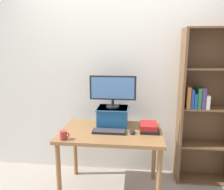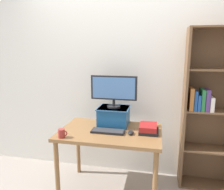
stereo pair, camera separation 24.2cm
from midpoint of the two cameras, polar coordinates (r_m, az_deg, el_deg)
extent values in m
cube|color=silver|center=(2.85, -1.47, 4.88)|extent=(7.00, 0.08, 2.60)
cube|color=olive|center=(2.47, -3.11, -9.71)|extent=(1.12, 0.73, 0.04)
cylinder|color=olive|center=(2.50, -16.64, -19.61)|extent=(0.05, 0.05, 0.72)
cylinder|color=olive|center=(2.34, 9.06, -21.62)|extent=(0.05, 0.05, 0.72)
cylinder|color=olive|center=(3.01, -11.95, -13.66)|extent=(0.05, 0.05, 0.72)
cylinder|color=olive|center=(2.88, 8.48, -14.77)|extent=(0.05, 0.05, 0.72)
cube|color=brown|center=(2.75, 15.05, -3.35)|extent=(0.03, 0.28, 1.89)
cube|color=brown|center=(2.94, 20.82, -2.74)|extent=(0.67, 0.01, 1.89)
cube|color=brown|center=(3.18, 20.15, -19.88)|extent=(0.61, 0.27, 0.02)
cube|color=brown|center=(2.97, 20.80, -12.07)|extent=(0.61, 0.27, 0.02)
cube|color=brown|center=(2.82, 21.50, -3.22)|extent=(0.61, 0.27, 0.02)
cube|color=brown|center=(2.74, 22.25, 6.37)|extent=(0.61, 0.27, 0.02)
cube|color=brown|center=(2.74, 23.01, 15.80)|extent=(0.61, 0.27, 0.02)
cube|color=#AD662D|center=(2.70, 16.67, -0.53)|extent=(0.04, 0.20, 0.25)
cube|color=navy|center=(2.71, 17.55, -0.81)|extent=(0.03, 0.20, 0.23)
cube|color=navy|center=(2.72, 18.30, -1.32)|extent=(0.03, 0.20, 0.18)
cube|color=#236B38|center=(2.73, 19.18, -0.69)|extent=(0.04, 0.20, 0.24)
cube|color=#4C336B|center=(2.74, 20.13, -0.69)|extent=(0.04, 0.20, 0.24)
cube|color=silver|center=(2.76, 21.05, -1.55)|extent=(0.04, 0.20, 0.16)
cube|color=#195189|center=(2.60, -2.40, -5.59)|extent=(0.35, 0.30, 0.22)
cube|color=#2D669E|center=(2.57, -2.42, -3.40)|extent=(0.37, 0.31, 0.01)
cylinder|color=black|center=(2.57, -2.43, -3.06)|extent=(0.15, 0.15, 0.02)
cylinder|color=black|center=(2.56, -2.43, -2.04)|extent=(0.03, 0.03, 0.07)
cube|color=black|center=(2.52, -2.47, 1.88)|extent=(0.54, 0.04, 0.28)
cube|color=#4C7AB7|center=(2.50, -2.54, 1.80)|extent=(0.50, 0.00, 0.25)
cube|color=black|center=(2.41, -3.65, -9.54)|extent=(0.36, 0.14, 0.02)
cube|color=#333335|center=(2.40, -3.65, -9.26)|extent=(0.34, 0.13, 0.00)
ellipsoid|color=black|center=(2.38, 2.34, -9.65)|extent=(0.06, 0.10, 0.04)
cube|color=black|center=(2.45, 6.91, -9.05)|extent=(0.21, 0.23, 0.03)
cube|color=maroon|center=(2.45, 6.72, -8.02)|extent=(0.18, 0.24, 0.06)
cylinder|color=#9E2D28|center=(2.30, -15.62, -10.16)|extent=(0.07, 0.07, 0.09)
torus|color=#9E2D28|center=(2.28, -14.79, -10.14)|extent=(0.06, 0.01, 0.06)
camera|label=1|loc=(0.12, -92.86, -0.60)|focal=35.00mm
camera|label=2|loc=(0.12, 87.14, 0.60)|focal=35.00mm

